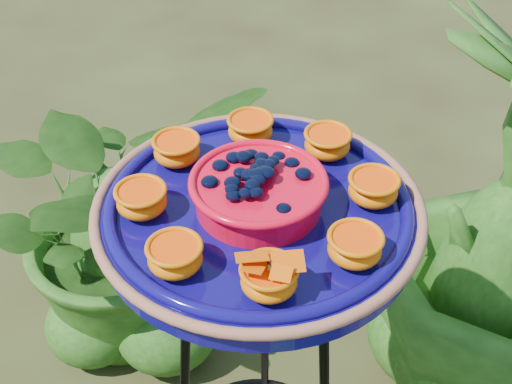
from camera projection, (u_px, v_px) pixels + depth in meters
tripod_stand at (258, 376)px, 1.33m from camera, size 0.38×0.39×0.94m
feeder_dish at (258, 207)px, 1.06m from camera, size 0.52×0.52×0.11m
shrub_back_left at (118, 213)px, 1.93m from camera, size 0.96×0.98×0.82m
shrub_back_right at (504, 234)px, 1.69m from camera, size 0.71×0.71×1.07m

